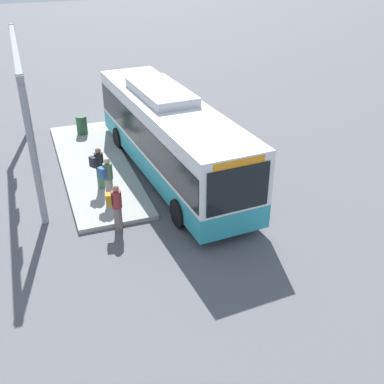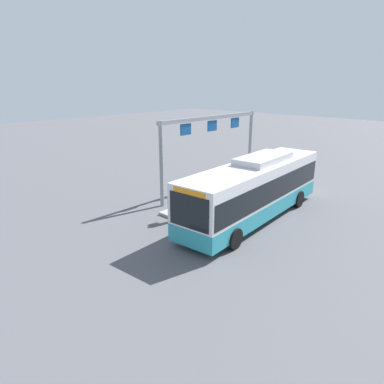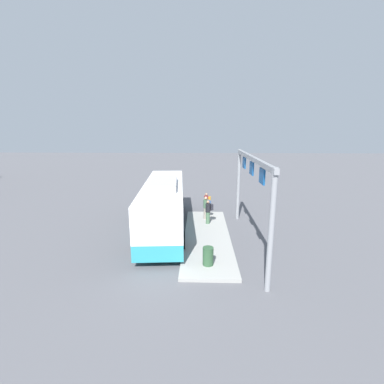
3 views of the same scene
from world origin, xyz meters
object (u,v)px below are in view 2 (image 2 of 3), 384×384
(person_waiting_near, at_px, (197,196))
(person_waiting_mid, at_px, (207,191))
(bus_main, at_px, (255,187))
(person_boarding, at_px, (173,206))
(trash_bin, at_px, (262,180))

(person_waiting_near, bearing_deg, person_waiting_mid, 68.65)
(person_waiting_mid, bearing_deg, person_waiting_near, -108.86)
(bus_main, distance_m, person_waiting_mid, 3.15)
(person_waiting_near, height_order, person_waiting_mid, same)
(person_boarding, distance_m, trash_bin, 8.77)
(person_boarding, height_order, person_waiting_mid, person_waiting_mid)
(bus_main, xyz_separation_m, trash_bin, (-5.38, -2.82, -1.20))
(person_waiting_near, bearing_deg, bus_main, -0.33)
(person_boarding, distance_m, person_waiting_mid, 2.85)
(bus_main, xyz_separation_m, person_boarding, (3.39, -2.96, -0.92))
(person_waiting_mid, distance_m, trash_bin, 5.94)
(person_waiting_near, distance_m, person_waiting_mid, 1.04)
(bus_main, height_order, trash_bin, bus_main)
(person_boarding, xyz_separation_m, trash_bin, (-8.77, 0.14, -0.28))
(bus_main, relative_size, person_waiting_mid, 6.84)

